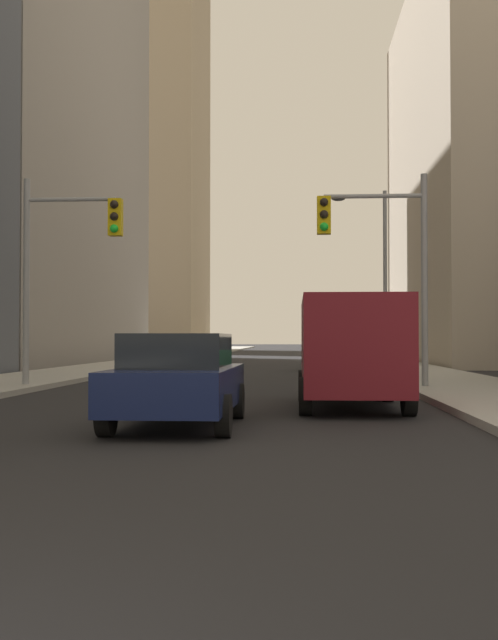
{
  "coord_description": "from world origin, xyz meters",
  "views": [
    {
      "loc": [
        2.06,
        -2.18,
        1.44
      ],
      "look_at": [
        0.0,
        31.68,
        2.26
      ],
      "focal_mm": 43.44,
      "sensor_mm": 36.0,
      "label": 1
    }
  ],
  "objects_px": {
    "cargo_van_maroon": "(350,346)",
    "traffic_signal_near_right": "(378,246)",
    "sedan_green": "(328,354)",
    "traffic_signal_near_left": "(67,249)",
    "sedan_navy": "(178,380)"
  },
  "relations": [
    {
      "from": "cargo_van_maroon",
      "to": "traffic_signal_near_left",
      "type": "distance_m",
      "value": 9.68
    },
    {
      "from": "traffic_signal_near_right",
      "to": "sedan_navy",
      "type": "bearing_deg",
      "value": -114.99
    },
    {
      "from": "sedan_green",
      "to": "traffic_signal_near_right",
      "type": "distance_m",
      "value": 13.32
    },
    {
      "from": "traffic_signal_near_left",
      "to": "sedan_navy",
      "type": "bearing_deg",
      "value": -63.07
    },
    {
      "from": "cargo_van_maroon",
      "to": "traffic_signal_near_right",
      "type": "distance_m",
      "value": 6.08
    },
    {
      "from": "sedan_green",
      "to": "cargo_van_maroon",
      "type": "bearing_deg",
      "value": -90.89
    },
    {
      "from": "sedan_green",
      "to": "traffic_signal_near_left",
      "type": "xyz_separation_m",
      "value": [
        -7.9,
        -12.89,
        3.22
      ]
    },
    {
      "from": "sedan_green",
      "to": "traffic_signal_near_right",
      "type": "relative_size",
      "value": 0.71
    },
    {
      "from": "cargo_van_maroon",
      "to": "sedan_green",
      "type": "height_order",
      "value": "cargo_van_maroon"
    },
    {
      "from": "sedan_green",
      "to": "traffic_signal_near_right",
      "type": "height_order",
      "value": "traffic_signal_near_right"
    },
    {
      "from": "traffic_signal_near_right",
      "to": "sedan_green",
      "type": "bearing_deg",
      "value": 93.82
    },
    {
      "from": "cargo_van_maroon",
      "to": "traffic_signal_near_left",
      "type": "relative_size",
      "value": 0.87
    },
    {
      "from": "sedan_navy",
      "to": "traffic_signal_near_left",
      "type": "distance_m",
      "value": 10.59
    },
    {
      "from": "sedan_green",
      "to": "traffic_signal_near_left",
      "type": "height_order",
      "value": "traffic_signal_near_left"
    },
    {
      "from": "sedan_navy",
      "to": "traffic_signal_near_left",
      "type": "xyz_separation_m",
      "value": [
        -4.57,
        9.0,
        3.22
      ]
    }
  ]
}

